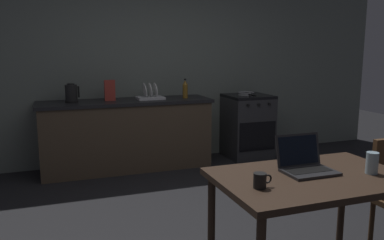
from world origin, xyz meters
TOP-DOWN VIEW (x-y plane):
  - ground_plane at (0.00, 0.00)m, footprint 12.00×12.00m
  - back_wall at (0.30, 2.47)m, footprint 6.40×0.10m
  - kitchen_counter at (-0.49, 2.12)m, footprint 2.16×0.64m
  - stove_oven at (1.24, 2.12)m, footprint 0.60×0.62m
  - dining_table at (0.10, -0.89)m, footprint 1.18×0.77m
  - laptop at (0.11, -0.81)m, footprint 0.32×0.27m
  - electric_kettle at (-1.14, 2.12)m, footprint 0.17×0.15m
  - bottle at (0.29, 2.07)m, footprint 0.07×0.07m
  - frying_pan at (1.19, 2.09)m, footprint 0.23×0.40m
  - coffee_mug at (-0.31, -0.98)m, footprint 0.11×0.07m
  - drinking_glass at (0.47, -0.98)m, footprint 0.07×0.07m
  - cereal_box at (-0.68, 2.14)m, footprint 0.13×0.05m
  - dish_rack at (-0.17, 2.12)m, footprint 0.34×0.26m

SIDE VIEW (x-z plane):
  - ground_plane at x=0.00m, z-range 0.00..0.00m
  - stove_oven at x=1.24m, z-range 0.00..0.89m
  - kitchen_counter at x=-0.49m, z-range 0.00..0.89m
  - dining_table at x=0.10m, z-range 0.30..1.06m
  - coffee_mug at x=-0.31m, z-range 0.76..0.85m
  - laptop at x=0.11m, z-range 0.69..0.92m
  - drinking_glass at x=0.47m, z-range 0.76..0.90m
  - frying_pan at x=1.19m, z-range 0.89..0.93m
  - dish_rack at x=-0.17m, z-range 0.83..1.04m
  - electric_kettle at x=-1.14m, z-range 0.88..1.11m
  - bottle at x=0.29m, z-range 0.88..1.13m
  - cereal_box at x=-0.68m, z-range 0.89..1.14m
  - back_wall at x=0.30m, z-range 0.00..2.81m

